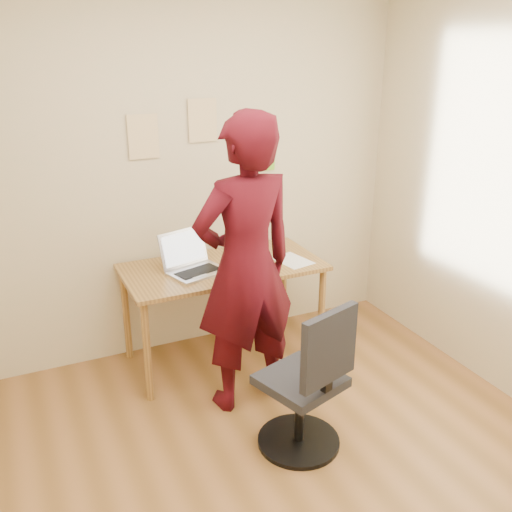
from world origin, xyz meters
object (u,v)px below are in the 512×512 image
laptop (193,264)px  office_chair (308,390)px  phone (259,269)px  person (246,267)px  desk (223,277)px

laptop → office_chair: 1.24m
office_chair → laptop: bearing=85.9°
phone → person: person is taller
desk → office_chair: 1.18m
desk → person: person is taller
office_chair → person: person is taller
desk → phone: 0.29m
desk → person: (-0.07, -0.56, 0.29)m
laptop → office_chair: bearing=-93.5°
desk → person: bearing=-96.8°
desk → laptop: (-0.23, -0.01, 0.14)m
laptop → person: bearing=-90.8°
office_chair → person: 0.82m
desk → laptop: size_ratio=3.13×
person → laptop: bearing=-80.5°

